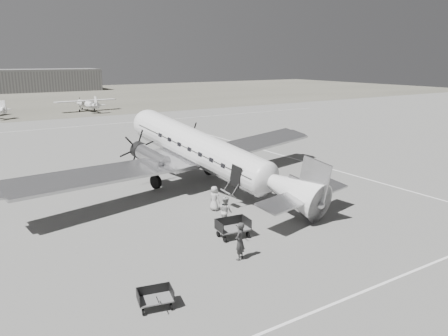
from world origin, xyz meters
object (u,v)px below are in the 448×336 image
Objects in this scene: baggage_cart_far at (155,299)px; ground_crew at (240,241)px; hangar_main at (26,80)px; baggage_cart_near at (233,228)px; passenger at (214,198)px; ramp_agent at (226,211)px; dc3_airliner at (209,156)px; light_plane_right at (87,105)px.

baggage_cart_far is 0.75× the size of ground_crew.
hangar_main reaches higher than baggage_cart_far.
ground_crew reaches higher than baggage_cart_near.
baggage_cart_near is 1.15× the size of passenger.
baggage_cart_near reaches higher than baggage_cart_far.
ramp_agent reaches higher than baggage_cart_near.
baggage_cart_far is (-15.47, -130.42, -2.89)m from hangar_main.
passenger is (0.84, 2.67, -0.09)m from ramp_agent.
hangar_main is at bearing -19.29° from passenger.
ramp_agent is at bearing -147.54° from ground_crew.
passenger is at bearing 77.77° from baggage_cart_near.
baggage_cart_far is at bearing -14.59° from ground_crew.
dc3_airliner is (-5.62, -117.98, -0.60)m from hangar_main.
light_plane_right is at bearing 87.32° from baggage_cart_near.
dc3_airliner is 16.02m from baggage_cart_far.
ground_crew reaches higher than ramp_agent.
light_plane_right reaches higher than ground_crew.
baggage_cart_far is at bearing 131.04° from ramp_agent.
light_plane_right reaches higher than baggage_cart_near.
hangar_main is 126.50m from baggage_cart_near.
dc3_airliner is 9.09m from baggage_cart_near.
passenger is at bearing -145.01° from ground_crew.
ramp_agent is at bearing 76.30° from baggage_cart_near.
hangar_main reaches higher than ground_crew.
hangar_main is 131.36m from baggage_cart_far.
baggage_cart_near is 4.59m from passenger.
light_plane_right is at bearing -133.02° from ground_crew.
hangar_main is 124.78m from ramp_agent.
hangar_main is at bearing -2.64° from ramp_agent.
ground_crew is 7.31m from passenger.
light_plane_right is 6.00× the size of ground_crew.
ramp_agent is at bearing -104.00° from light_plane_right.
light_plane_right is 70.58m from baggage_cart_far.
dc3_airliner reaches higher than ramp_agent.
passenger is at bearing -129.36° from dc3_airliner.
hangar_main is 29.06× the size of baggage_cart_far.
dc3_airliner is 2.47× the size of light_plane_right.
ground_crew is (-10.19, -128.60, -2.34)m from hangar_main.
baggage_cart_far is (-9.85, -12.43, -2.29)m from dc3_airliner.
baggage_cart_near is at bearing 45.33° from baggage_cart_far.
light_plane_right reaches higher than ramp_agent.
passenger is at bearing -93.53° from hangar_main.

